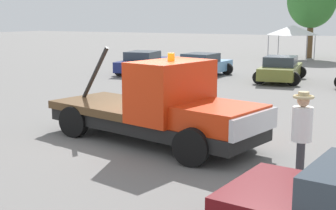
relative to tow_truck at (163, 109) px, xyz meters
name	(u,v)px	position (x,y,z in m)	size (l,w,h in m)	color
ground_plane	(152,141)	(-0.38, 0.08, -0.95)	(160.00, 160.00, 0.00)	slate
tow_truck	(163,109)	(0.00, 0.00, 0.00)	(6.58, 3.33, 2.51)	black
person_near_truck	(302,130)	(3.91, -1.33, 0.16)	(0.42, 0.42, 1.88)	#38383D
parked_car_navy	(144,63)	(-8.78, 13.54, -0.30)	(2.96, 5.10, 1.34)	navy
parked_car_skyblue	(202,65)	(-5.01, 13.70, -0.30)	(2.55, 4.56, 1.34)	#669ED1
parked_car_olive	(281,69)	(-0.53, 13.85, -0.30)	(2.71, 4.71, 1.34)	olive
canopy_tent_white	(293,30)	(-2.98, 26.24, 1.42)	(2.98, 2.98, 2.76)	#9E9EA3
tree_right	(312,0)	(-2.27, 29.30, 3.79)	(3.96, 3.96, 7.07)	brown
traffic_cone	(163,98)	(-2.80, 5.10, -0.70)	(0.40, 0.40, 0.55)	black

